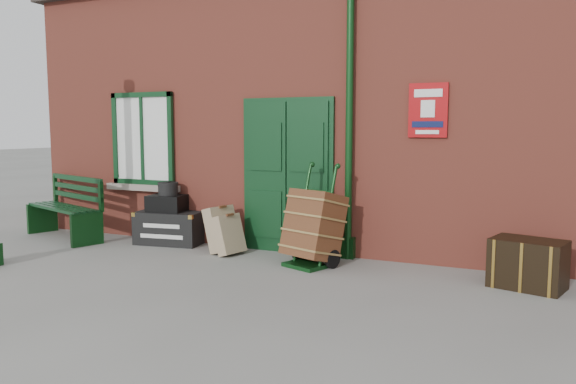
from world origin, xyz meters
The scene contains 10 objects.
ground centered at (0.00, 0.00, 0.00)m, with size 80.00×80.00×0.00m, color gray.
station_building centered at (0.00, 3.49, 2.16)m, with size 10.30×4.30×4.36m.
bench centered at (-4.07, 0.94, 0.54)m, with size 1.80×1.08×1.07m.
houdini_trunk centered at (-2.24, 1.25, 0.26)m, with size 1.03×0.57×0.51m, color black.
strongbox centered at (-2.29, 1.25, 0.64)m, with size 0.57×0.41×0.26m, color black.
hatbox centered at (-2.26, 1.25, 0.87)m, with size 0.31×0.31×0.21m, color black.
suitcase_back centered at (-1.17, 1.05, 0.34)m, with size 0.19×0.47×0.66m, color tan.
suitcase_front centered at (-0.99, 0.95, 0.30)m, with size 0.17×0.43×0.57m, color tan.
porter_trolley centered at (0.35, 0.87, 0.52)m, with size 0.85×0.88×1.33m.
dark_trunk centered at (2.98, 0.88, 0.28)m, with size 0.78×0.51×0.56m, color black.
Camera 1 is at (3.07, -5.95, 1.82)m, focal length 35.00 mm.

